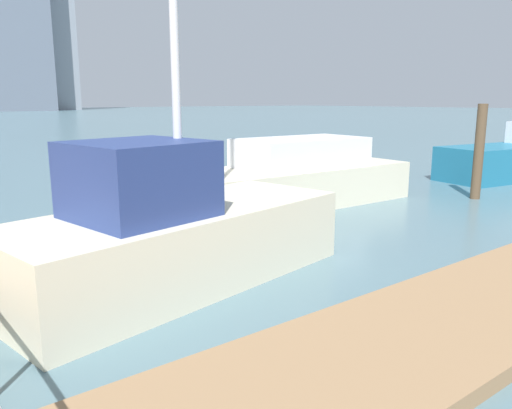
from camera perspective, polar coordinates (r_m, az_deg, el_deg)
ground_plane at (r=15.49m, az=-24.39°, el=1.05°), size 300.00×300.00×0.00m
floating_dock at (r=6.63m, az=22.37°, el=-11.44°), size 10.96×2.00×0.18m
dock_piling_3 at (r=14.56m, az=23.84°, el=5.44°), size 0.25×0.25×2.49m
moored_boat_0 at (r=7.25m, az=-9.28°, el=-2.98°), size 5.36×2.83×9.04m
moored_boat_1 at (r=12.48m, az=2.89°, el=2.75°), size 7.46×2.40×1.66m
skyline_tower_4 at (r=131.73m, az=-25.95°, el=19.01°), size 13.73×12.65×43.46m
skyline_tower_5 at (r=138.74m, az=-21.80°, el=18.85°), size 7.69×9.19×43.13m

